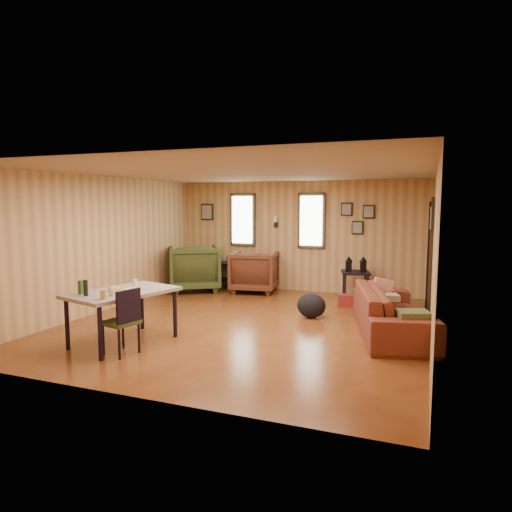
{
  "coord_description": "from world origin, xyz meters",
  "views": [
    {
      "loc": [
        2.68,
        -6.63,
        1.92
      ],
      "look_at": [
        0.0,
        0.4,
        1.05
      ],
      "focal_mm": 32.0,
      "sensor_mm": 36.0,
      "label": 1
    }
  ],
  "objects": [
    {
      "name": "side_table",
      "position": [
        1.34,
        2.49,
        0.6
      ],
      "size": [
        0.66,
        0.66,
        0.88
      ],
      "rotation": [
        0.0,
        0.0,
        0.23
      ],
      "color": "black",
      "rests_on": "ground"
    },
    {
      "name": "sofa_pillows",
      "position": [
        2.29,
        0.08,
        0.5
      ],
      "size": [
        0.94,
        1.7,
        0.35
      ],
      "rotation": [
        0.0,
        0.0,
        0.34
      ],
      "color": "#4A502D",
      "rests_on": "sofa"
    },
    {
      "name": "cooler",
      "position": [
        1.28,
        1.81,
        0.11
      ],
      "size": [
        0.35,
        0.27,
        0.22
      ],
      "rotation": [
        0.0,
        0.0,
        0.18
      ],
      "color": "maroon",
      "rests_on": "ground"
    },
    {
      "name": "recliner_green",
      "position": [
        -2.14,
        2.18,
        0.55
      ],
      "size": [
        1.44,
        1.42,
        1.11
      ],
      "primitive_type": "imported",
      "rotation": [
        0.0,
        0.0,
        -2.58
      ],
      "color": "#36401D",
      "rests_on": "ground"
    },
    {
      "name": "sofa",
      "position": [
        2.21,
        0.22,
        0.45
      ],
      "size": [
        1.22,
        2.41,
        0.91
      ],
      "primitive_type": "imported",
      "rotation": [
        0.0,
        0.0,
        1.82
      ],
      "color": "maroon",
      "rests_on": "ground"
    },
    {
      "name": "dining_table",
      "position": [
        -1.22,
        -1.56,
        0.67
      ],
      "size": [
        1.21,
        1.61,
        0.94
      ],
      "rotation": [
        0.0,
        0.0,
        -0.27
      ],
      "color": "gray",
      "rests_on": "ground"
    },
    {
      "name": "room",
      "position": [
        0.17,
        0.27,
        1.21
      ],
      "size": [
        5.54,
        6.04,
        2.44
      ],
      "color": "brown",
      "rests_on": "ground"
    },
    {
      "name": "backpack",
      "position": [
        0.87,
        0.73,
        0.21
      ],
      "size": [
        0.58,
        0.51,
        0.42
      ],
      "rotation": [
        0.0,
        0.0,
        -0.36
      ],
      "color": "black",
      "rests_on": "ground"
    },
    {
      "name": "dining_chair",
      "position": [
        -0.89,
        -1.96,
        0.48
      ],
      "size": [
        0.47,
        0.47,
        0.85
      ],
      "rotation": [
        0.0,
        0.0,
        -0.24
      ],
      "color": "#36401D",
      "rests_on": "ground"
    },
    {
      "name": "end_table",
      "position": [
        -1.71,
        2.83,
        0.4
      ],
      "size": [
        0.6,
        0.56,
        0.71
      ],
      "rotation": [
        0.0,
        0.0,
        -0.09
      ],
      "color": "black",
      "rests_on": "ground"
    },
    {
      "name": "recliner_brown",
      "position": [
        -0.84,
        2.5,
        0.49
      ],
      "size": [
        1.09,
        1.04,
        0.98
      ],
      "primitive_type": "imported",
      "rotation": [
        0.0,
        0.0,
        3.31
      ],
      "color": "#512818",
      "rests_on": "ground"
    }
  ]
}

